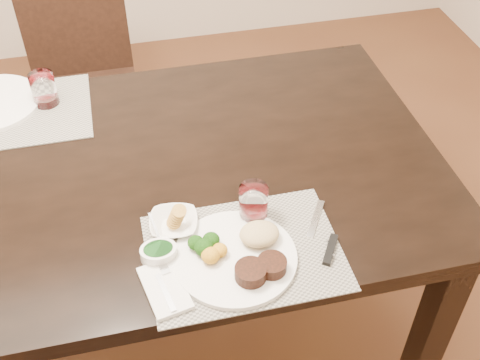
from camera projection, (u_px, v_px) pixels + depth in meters
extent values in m
plane|color=#4A2818|center=(119.00, 335.00, 2.13)|extent=(4.50, 4.50, 0.00)
cube|color=black|center=(82.00, 187.00, 1.64)|extent=(2.00, 1.00, 0.05)
cube|color=black|center=(433.00, 328.00, 1.75)|extent=(0.08, 0.08, 0.70)
cube|color=black|center=(335.00, 147.00, 2.35)|extent=(0.08, 0.08, 0.70)
cube|color=black|center=(87.00, 99.00, 2.44)|extent=(0.42, 0.42, 0.04)
cube|color=black|center=(54.00, 176.00, 2.44)|extent=(0.04, 0.04, 0.41)
cube|color=black|center=(142.00, 162.00, 2.50)|extent=(0.04, 0.04, 0.41)
cube|color=black|center=(53.00, 123.00, 2.70)|extent=(0.04, 0.04, 0.41)
cube|color=black|center=(133.00, 112.00, 2.76)|extent=(0.04, 0.04, 0.41)
cube|color=black|center=(74.00, 22.00, 2.41)|extent=(0.42, 0.04, 0.45)
cube|color=gray|center=(244.00, 252.00, 1.43)|extent=(0.46, 0.34, 0.00)
cube|color=gray|center=(14.00, 114.00, 1.84)|extent=(0.46, 0.34, 0.00)
cylinder|color=white|center=(235.00, 258.00, 1.41)|extent=(0.29, 0.29, 0.01)
cylinder|color=black|center=(251.00, 273.00, 1.35)|extent=(0.07, 0.07, 0.03)
cylinder|color=black|center=(272.00, 265.00, 1.37)|extent=(0.07, 0.07, 0.03)
ellipsoid|color=tan|center=(259.00, 234.00, 1.43)|extent=(0.10, 0.08, 0.04)
ellipsoid|color=#1A420C|center=(204.00, 247.00, 1.40)|extent=(0.05, 0.05, 0.04)
ellipsoid|color=orange|center=(211.00, 255.00, 1.39)|extent=(0.04, 0.04, 0.04)
cube|color=white|center=(165.00, 288.00, 1.35)|extent=(0.11, 0.17, 0.01)
cube|color=silver|center=(166.00, 292.00, 1.33)|extent=(0.03, 0.11, 0.00)
cube|color=silver|center=(164.00, 267.00, 1.38)|extent=(0.03, 0.04, 0.00)
cube|color=silver|center=(316.00, 218.00, 1.51)|extent=(0.08, 0.12, 0.00)
cube|color=black|center=(330.00, 250.00, 1.43)|extent=(0.07, 0.09, 0.01)
imported|color=white|center=(174.00, 223.00, 1.48)|extent=(0.14, 0.14, 0.03)
cylinder|color=#B58B38|center=(173.00, 218.00, 1.47)|extent=(0.04, 0.04, 0.04)
cylinder|color=white|center=(159.00, 253.00, 1.41)|extent=(0.09, 0.09, 0.03)
cylinder|color=#0C340D|center=(158.00, 250.00, 1.40)|extent=(0.07, 0.07, 0.01)
cube|color=silver|center=(154.00, 226.00, 1.43)|extent=(0.01, 0.06, 0.04)
cylinder|color=white|center=(254.00, 203.00, 1.48)|extent=(0.07, 0.07, 0.10)
cylinder|color=#3B0507|center=(253.00, 213.00, 1.51)|extent=(0.06, 0.06, 0.02)
cylinder|color=white|center=(44.00, 89.00, 1.84)|extent=(0.08, 0.08, 0.10)
cylinder|color=#3B0507|center=(47.00, 100.00, 1.87)|extent=(0.06, 0.06, 0.03)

